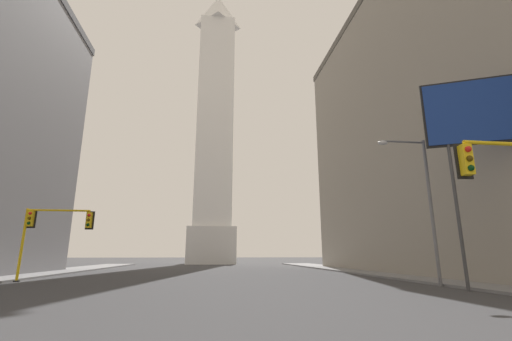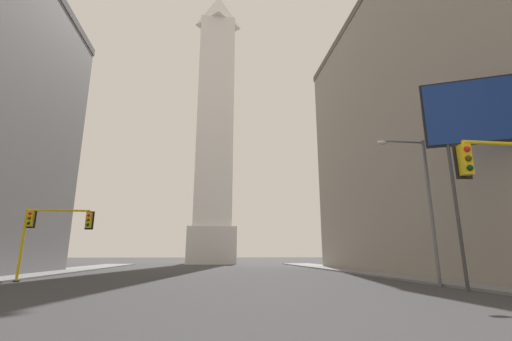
{
  "view_description": "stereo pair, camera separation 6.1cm",
  "coord_description": "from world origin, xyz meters",
  "px_view_note": "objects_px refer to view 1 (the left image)",
  "views": [
    {
      "loc": [
        -0.11,
        -1.5,
        1.83
      ],
      "look_at": [
        5.37,
        40.82,
        12.28
      ],
      "focal_mm": 24.0,
      "sensor_mm": 36.0,
      "label": 1
    },
    {
      "loc": [
        -0.05,
        -1.51,
        1.83
      ],
      "look_at": [
        5.37,
        40.82,
        12.28
      ],
      "focal_mm": 24.0,
      "sensor_mm": 36.0,
      "label": 2
    }
  ],
  "objects_px": {
    "obelisk": "(215,124)",
    "street_lamp": "(422,194)",
    "billboard_sign": "(491,115)",
    "traffic_light_mid_left": "(49,226)"
  },
  "relations": [
    {
      "from": "traffic_light_mid_left",
      "to": "street_lamp",
      "type": "relative_size",
      "value": 0.56
    },
    {
      "from": "obelisk",
      "to": "billboard_sign",
      "type": "relative_size",
      "value": 5.22
    },
    {
      "from": "street_lamp",
      "to": "billboard_sign",
      "type": "relative_size",
      "value": 0.77
    },
    {
      "from": "traffic_light_mid_left",
      "to": "billboard_sign",
      "type": "xyz_separation_m",
      "value": [
        26.52,
        -10.39,
        5.51
      ]
    },
    {
      "from": "obelisk",
      "to": "street_lamp",
      "type": "xyz_separation_m",
      "value": [
        12.74,
        -49.13,
        -23.1
      ]
    },
    {
      "from": "obelisk",
      "to": "street_lamp",
      "type": "distance_m",
      "value": 55.77
    },
    {
      "from": "obelisk",
      "to": "traffic_light_mid_left",
      "type": "relative_size",
      "value": 12.1
    },
    {
      "from": "billboard_sign",
      "to": "street_lamp",
      "type": "bearing_deg",
      "value": 122.34
    },
    {
      "from": "traffic_light_mid_left",
      "to": "billboard_sign",
      "type": "distance_m",
      "value": 29.01
    },
    {
      "from": "obelisk",
      "to": "street_lamp",
      "type": "relative_size",
      "value": 6.76
    }
  ]
}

